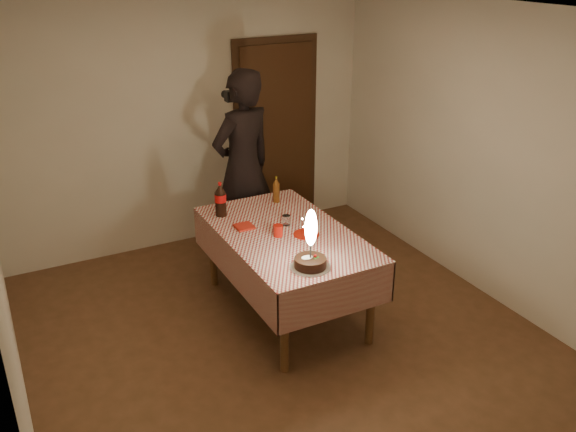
# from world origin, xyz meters

# --- Properties ---
(ground) EXTENTS (4.00, 4.50, 0.01)m
(ground) POSITION_xyz_m (0.00, 0.00, 0.00)
(ground) COLOR brown
(ground) RESTS_ON ground
(room_shell) EXTENTS (4.04, 4.54, 2.62)m
(room_shell) POSITION_xyz_m (0.03, 0.08, 1.65)
(room_shell) COLOR silver
(room_shell) RESTS_ON ground
(dining_table) EXTENTS (1.02, 1.72, 0.78)m
(dining_table) POSITION_xyz_m (0.19, 0.44, 0.68)
(dining_table) COLOR brown
(dining_table) RESTS_ON ground
(birthday_cake) EXTENTS (0.30, 0.30, 0.47)m
(birthday_cake) POSITION_xyz_m (0.07, -0.19, 0.91)
(birthday_cake) COLOR white
(birthday_cake) RESTS_ON dining_table
(red_plate) EXTENTS (0.22, 0.22, 0.01)m
(red_plate) POSITION_xyz_m (0.32, 0.31, 0.78)
(red_plate) COLOR #A5180B
(red_plate) RESTS_ON dining_table
(red_cup) EXTENTS (0.08, 0.08, 0.10)m
(red_cup) POSITION_xyz_m (0.10, 0.40, 0.83)
(red_cup) COLOR #A5150B
(red_cup) RESTS_ON dining_table
(clear_cup) EXTENTS (0.07, 0.07, 0.09)m
(clear_cup) POSITION_xyz_m (0.26, 0.56, 0.82)
(clear_cup) COLOR white
(clear_cup) RESTS_ON dining_table
(napkin_stack) EXTENTS (0.15, 0.15, 0.02)m
(napkin_stack) POSITION_xyz_m (-0.08, 0.68, 0.79)
(napkin_stack) COLOR #AE2013
(napkin_stack) RESTS_ON dining_table
(cola_bottle) EXTENTS (0.10, 0.10, 0.32)m
(cola_bottle) POSITION_xyz_m (-0.16, 1.02, 0.93)
(cola_bottle) COLOR black
(cola_bottle) RESTS_ON dining_table
(amber_bottle_right) EXTENTS (0.06, 0.06, 0.25)m
(amber_bottle_right) POSITION_xyz_m (0.42, 1.07, 0.90)
(amber_bottle_right) COLOR #5E3210
(amber_bottle_right) RESTS_ON dining_table
(photographer) EXTENTS (0.82, 0.66, 1.96)m
(photographer) POSITION_xyz_m (0.31, 1.57, 0.98)
(photographer) COLOR black
(photographer) RESTS_ON ground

